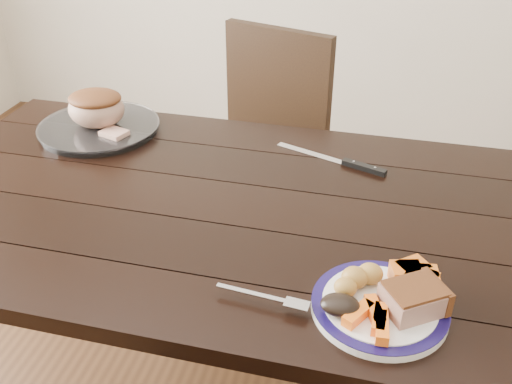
% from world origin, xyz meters
% --- Properties ---
extents(dining_table, '(1.62, 0.93, 0.75)m').
position_xyz_m(dining_table, '(0.00, 0.00, 0.66)').
color(dining_table, black).
rests_on(dining_table, ground).
extents(chair_far, '(0.54, 0.54, 0.93)m').
position_xyz_m(chair_far, '(-0.08, 0.73, 0.52)').
color(chair_far, black).
rests_on(chair_far, ground).
extents(dinner_plate, '(0.25, 0.25, 0.02)m').
position_xyz_m(dinner_plate, '(0.37, -0.29, 0.76)').
color(dinner_plate, white).
rests_on(dinner_plate, dining_table).
extents(plate_rim, '(0.25, 0.25, 0.02)m').
position_xyz_m(plate_rim, '(0.37, -0.29, 0.77)').
color(plate_rim, '#140C40').
rests_on(plate_rim, dinner_plate).
extents(serving_platter, '(0.34, 0.34, 0.02)m').
position_xyz_m(serving_platter, '(-0.46, 0.29, 0.76)').
color(serving_platter, white).
rests_on(serving_platter, dining_table).
extents(pork_slice, '(0.13, 0.12, 0.04)m').
position_xyz_m(pork_slice, '(0.43, -0.29, 0.79)').
color(pork_slice, '#A57665').
rests_on(pork_slice, dinner_plate).
extents(roasted_potatoes, '(0.09, 0.09, 0.04)m').
position_xyz_m(roasted_potatoes, '(0.33, -0.26, 0.79)').
color(roasted_potatoes, gold).
rests_on(roasted_potatoes, dinner_plate).
extents(carrot_batons, '(0.08, 0.11, 0.02)m').
position_xyz_m(carrot_batons, '(0.36, -0.34, 0.78)').
color(carrot_batons, orange).
rests_on(carrot_batons, dinner_plate).
extents(pumpkin_wedges, '(0.09, 0.09, 0.04)m').
position_xyz_m(pumpkin_wedges, '(0.43, -0.23, 0.79)').
color(pumpkin_wedges, orange).
rests_on(pumpkin_wedges, dinner_plate).
extents(dark_mushroom, '(0.07, 0.05, 0.03)m').
position_xyz_m(dark_mushroom, '(0.30, -0.33, 0.79)').
color(dark_mushroom, black).
rests_on(dark_mushroom, dinner_plate).
extents(fork, '(0.18, 0.04, 0.00)m').
position_xyz_m(fork, '(0.18, -0.32, 0.77)').
color(fork, silver).
rests_on(fork, dinner_plate).
extents(roast_joint, '(0.16, 0.14, 0.11)m').
position_xyz_m(roast_joint, '(-0.46, 0.29, 0.82)').
color(roast_joint, tan).
rests_on(roast_joint, serving_platter).
extents(cut_slice, '(0.08, 0.07, 0.02)m').
position_xyz_m(cut_slice, '(-0.39, 0.23, 0.78)').
color(cut_slice, tan).
rests_on(cut_slice, serving_platter).
extents(carving_knife, '(0.31, 0.13, 0.01)m').
position_xyz_m(carving_knife, '(0.27, 0.24, 0.76)').
color(carving_knife, silver).
rests_on(carving_knife, dining_table).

